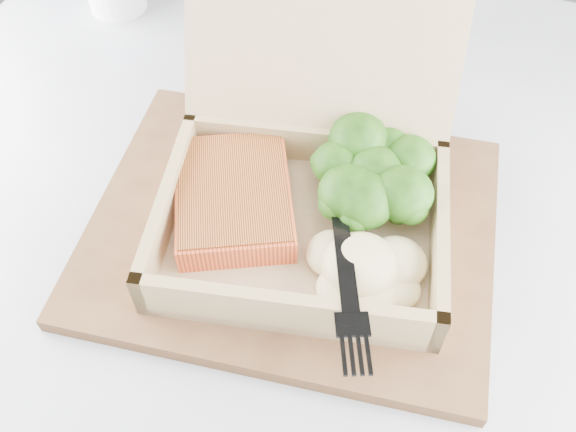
% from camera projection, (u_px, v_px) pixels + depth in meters
% --- Properties ---
extents(cafe_table, '(0.92, 0.92, 0.76)m').
position_uv_depth(cafe_table, '(290.00, 339.00, 0.72)').
color(cafe_table, black).
rests_on(cafe_table, floor).
extents(serving_tray, '(0.37, 0.30, 0.01)m').
position_uv_depth(serving_tray, '(292.00, 228.00, 0.56)').
color(serving_tray, brown).
rests_on(serving_tray, cafe_table).
extents(takeout_container, '(0.27, 0.30, 0.21)m').
position_uv_depth(takeout_container, '(309.00, 160.00, 0.53)').
color(takeout_container, tan).
rests_on(takeout_container, serving_tray).
extents(salmon_fillet, '(0.14, 0.15, 0.03)m').
position_uv_depth(salmon_fillet, '(234.00, 198.00, 0.55)').
color(salmon_fillet, orange).
rests_on(salmon_fillet, takeout_container).
extents(broccoli_pile, '(0.12, 0.12, 0.04)m').
position_uv_depth(broccoli_pile, '(374.00, 177.00, 0.55)').
color(broccoli_pile, '#377C1B').
rests_on(broccoli_pile, takeout_container).
extents(mashed_potatoes, '(0.10, 0.09, 0.03)m').
position_uv_depth(mashed_potatoes, '(361.00, 265.00, 0.50)').
color(mashed_potatoes, beige).
rests_on(mashed_potatoes, takeout_container).
extents(plastic_fork, '(0.08, 0.17, 0.02)m').
position_uv_depth(plastic_fork, '(341.00, 225.00, 0.51)').
color(plastic_fork, black).
rests_on(plastic_fork, mashed_potatoes).
extents(receipt, '(0.12, 0.16, 0.00)m').
position_uv_depth(receipt, '(368.00, 100.00, 0.67)').
color(receipt, white).
rests_on(receipt, cafe_table).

